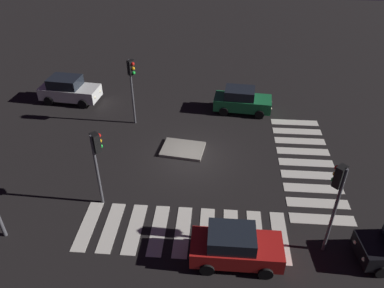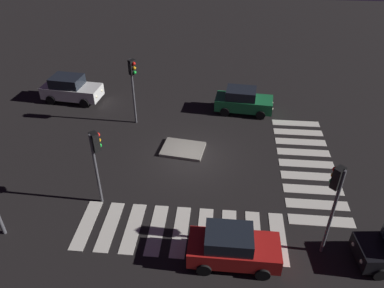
{
  "view_description": "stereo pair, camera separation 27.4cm",
  "coord_description": "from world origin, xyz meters",
  "px_view_note": "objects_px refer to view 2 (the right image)",
  "views": [
    {
      "loc": [
        1.39,
        -17.98,
        13.48
      ],
      "look_at": [
        0.0,
        0.0,
        1.0
      ],
      "focal_mm": 34.75,
      "sensor_mm": 36.0,
      "label": 1
    },
    {
      "loc": [
        1.67,
        -17.96,
        13.48
      ],
      "look_at": [
        0.0,
        0.0,
        1.0
      ],
      "focal_mm": 34.75,
      "sensor_mm": 36.0,
      "label": 2
    }
  ],
  "objects_px": {
    "car_white": "(71,89)",
    "traffic_light_south": "(96,151)",
    "car_red": "(233,247)",
    "traffic_light_east": "(335,191)",
    "traffic_light_west": "(133,76)",
    "traffic_island": "(183,149)",
    "car_green": "(243,101)"
  },
  "relations": [
    {
      "from": "traffic_island",
      "to": "traffic_light_west",
      "type": "xyz_separation_m",
      "value": [
        -3.52,
        2.93,
        3.42
      ]
    },
    {
      "from": "traffic_light_south",
      "to": "car_red",
      "type": "bearing_deg",
      "value": -70.18
    },
    {
      "from": "traffic_island",
      "to": "car_red",
      "type": "distance_m",
      "value": 8.62
    },
    {
      "from": "car_white",
      "to": "traffic_light_south",
      "type": "xyz_separation_m",
      "value": [
        5.6,
        -10.67,
        2.22
      ]
    },
    {
      "from": "traffic_island",
      "to": "car_green",
      "type": "distance_m",
      "value": 6.5
    },
    {
      "from": "car_white",
      "to": "traffic_light_west",
      "type": "relative_size",
      "value": 0.98
    },
    {
      "from": "traffic_island",
      "to": "traffic_light_south",
      "type": "distance_m",
      "value": 6.75
    },
    {
      "from": "car_red",
      "to": "traffic_light_east",
      "type": "relative_size",
      "value": 0.86
    },
    {
      "from": "car_green",
      "to": "traffic_light_west",
      "type": "bearing_deg",
      "value": -157.11
    },
    {
      "from": "traffic_island",
      "to": "car_white",
      "type": "height_order",
      "value": "car_white"
    },
    {
      "from": "car_green",
      "to": "car_white",
      "type": "distance_m",
      "value": 12.97
    },
    {
      "from": "traffic_island",
      "to": "traffic_light_east",
      "type": "xyz_separation_m",
      "value": [
        6.96,
        -7.05,
        3.42
      ]
    },
    {
      "from": "car_white",
      "to": "car_red",
      "type": "distance_m",
      "value": 18.5
    },
    {
      "from": "car_green",
      "to": "car_red",
      "type": "height_order",
      "value": "car_green"
    },
    {
      "from": "car_white",
      "to": "traffic_light_west",
      "type": "xyz_separation_m",
      "value": [
        5.67,
        -2.92,
        2.56
      ]
    },
    {
      "from": "car_white",
      "to": "traffic_light_east",
      "type": "bearing_deg",
      "value": -32.84
    },
    {
      "from": "car_green",
      "to": "car_red",
      "type": "relative_size",
      "value": 1.06
    },
    {
      "from": "traffic_light_west",
      "to": "traffic_island",
      "type": "bearing_deg",
      "value": 1.39
    },
    {
      "from": "traffic_light_south",
      "to": "car_green",
      "type": "bearing_deg",
      "value": 9.45
    },
    {
      "from": "car_green",
      "to": "traffic_light_south",
      "type": "distance_m",
      "value": 12.67
    },
    {
      "from": "traffic_island",
      "to": "traffic_light_south",
      "type": "relative_size",
      "value": 0.67
    },
    {
      "from": "car_red",
      "to": "traffic_light_west",
      "type": "bearing_deg",
      "value": 121.04
    },
    {
      "from": "traffic_light_south",
      "to": "traffic_light_east",
      "type": "height_order",
      "value": "traffic_light_east"
    },
    {
      "from": "traffic_light_west",
      "to": "traffic_light_south",
      "type": "bearing_deg",
      "value": -49.31
    },
    {
      "from": "traffic_island",
      "to": "car_white",
      "type": "bearing_deg",
      "value": 147.52
    },
    {
      "from": "car_white",
      "to": "traffic_light_south",
      "type": "relative_size",
      "value": 1.09
    },
    {
      "from": "traffic_light_west",
      "to": "car_white",
      "type": "bearing_deg",
      "value": -166.0
    },
    {
      "from": "traffic_light_west",
      "to": "traffic_light_east",
      "type": "relative_size",
      "value": 1.0
    },
    {
      "from": "car_green",
      "to": "traffic_light_south",
      "type": "xyz_separation_m",
      "value": [
        -7.35,
        -10.07,
        2.29
      ]
    },
    {
      "from": "car_green",
      "to": "traffic_island",
      "type": "bearing_deg",
      "value": -120.37
    },
    {
      "from": "car_red",
      "to": "car_green",
      "type": "bearing_deg",
      "value": 87.04
    },
    {
      "from": "traffic_island",
      "to": "traffic_light_west",
      "type": "bearing_deg",
      "value": 140.17
    }
  ]
}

